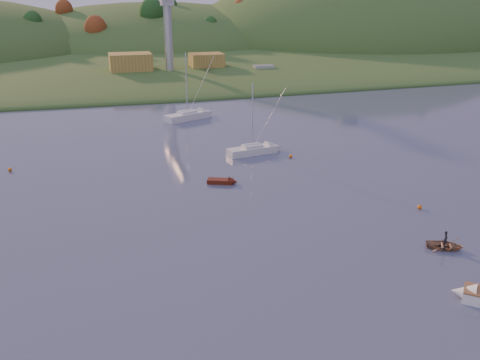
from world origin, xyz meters
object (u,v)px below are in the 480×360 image
object	(u,v)px
canoe	(445,245)
red_tender	(226,181)
sailboat_near	(187,115)
sailboat_far	(252,149)

from	to	relation	value
canoe	red_tender	xyz separation A→B (m)	(-15.56, 23.53, -0.09)
sailboat_near	canoe	xyz separation A→B (m)	(13.55, -59.71, -0.44)
sailboat_near	red_tender	xyz separation A→B (m)	(-2.01, -36.18, -0.52)
red_tender	sailboat_far	bearing A→B (deg)	80.93
sailboat_far	canoe	bearing A→B (deg)	-86.56
sailboat_near	red_tender	world-z (taller)	sailboat_near
sailboat_near	sailboat_far	size ratio (longest dim) A/B	1.17
sailboat_near	sailboat_far	bearing A→B (deg)	-102.58
canoe	red_tender	world-z (taller)	red_tender
canoe	sailboat_far	bearing A→B (deg)	42.83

